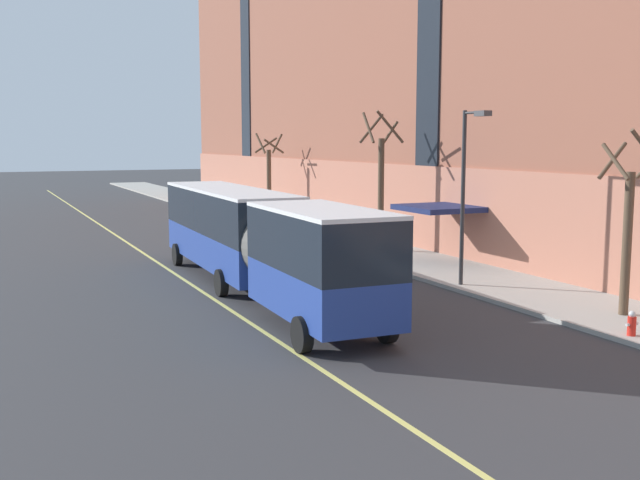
% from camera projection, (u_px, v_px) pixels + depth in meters
% --- Properties ---
extents(ground_plane, '(260.00, 260.00, 0.00)m').
position_uv_depth(ground_plane, '(352.00, 341.00, 21.28)').
color(ground_plane, '#38383A').
extents(sidewalk, '(4.60, 160.00, 0.15)m').
position_uv_depth(sidewalk, '(532.00, 292.00, 27.74)').
color(sidewalk, '#ADA89E').
rests_on(sidewalk, ground).
extents(city_bus, '(3.40, 18.79, 3.72)m').
position_uv_depth(city_bus, '(255.00, 236.00, 27.61)').
color(city_bus, navy).
rests_on(city_bus, ground).
extents(parked_car_red_1, '(1.97, 4.39, 1.56)m').
position_uv_depth(parked_car_red_1, '(270.00, 227.00, 42.39)').
color(parked_car_red_1, '#B21E19').
rests_on(parked_car_red_1, ground).
extents(parked_car_white_2, '(2.05, 4.55, 1.56)m').
position_uv_depth(parked_car_white_2, '(219.00, 213.00, 51.01)').
color(parked_car_white_2, silver).
rests_on(parked_car_white_2, ground).
extents(street_tree_mid_block, '(1.82, 1.76, 5.88)m').
position_uv_depth(street_tree_mid_block, '(629.00, 224.00, 23.47)').
color(street_tree_mid_block, brown).
rests_on(street_tree_mid_block, sidewalk).
extents(street_tree_far_uptown, '(1.82, 1.86, 6.99)m').
position_uv_depth(street_tree_far_uptown, '(381.00, 180.00, 37.59)').
color(street_tree_far_uptown, brown).
rests_on(street_tree_far_uptown, sidewalk).
extents(street_tree_far_downtown, '(1.69, 1.84, 6.04)m').
position_uv_depth(street_tree_far_downtown, '(269.00, 176.00, 51.86)').
color(street_tree_far_downtown, brown).
rests_on(street_tree_far_downtown, sidewalk).
extents(street_lamp, '(0.36, 1.48, 6.64)m').
position_uv_depth(street_lamp, '(467.00, 179.00, 28.13)').
color(street_lamp, '#2D2D30').
rests_on(street_lamp, sidewalk).
extents(fire_hydrant, '(0.42, 0.24, 0.72)m').
position_uv_depth(fire_hydrant, '(632.00, 324.00, 21.25)').
color(fire_hydrant, red).
rests_on(fire_hydrant, sidewalk).
extents(lane_centerline, '(0.16, 140.00, 0.01)m').
position_uv_depth(lane_centerline, '(252.00, 324.00, 23.18)').
color(lane_centerline, '#E0D66B').
rests_on(lane_centerline, ground).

